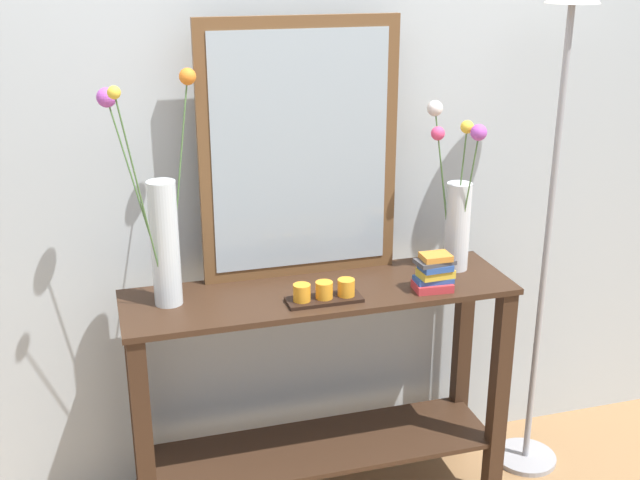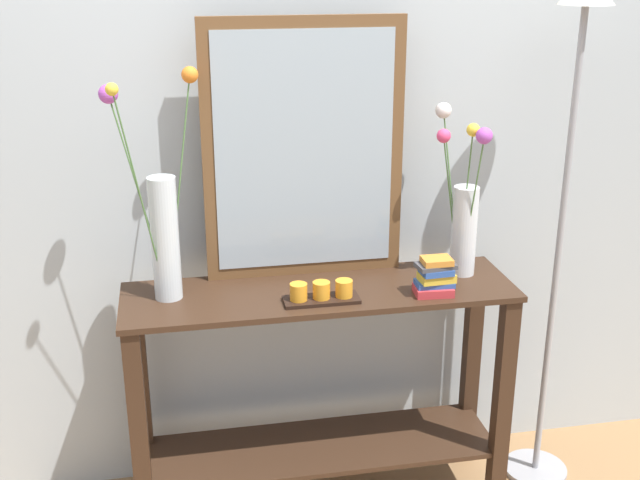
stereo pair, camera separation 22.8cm
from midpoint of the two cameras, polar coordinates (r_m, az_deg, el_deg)
The scene contains 8 objects.
wall_back at distance 2.79m, azimuth 1.16°, elevation 8.56°, with size 6.40×0.08×2.70m, color #B2BCC1.
console_table at distance 2.80m, azimuth 2.37°, elevation -9.84°, with size 1.31×0.38×0.84m.
mirror_leaning at distance 2.65m, azimuth 1.33°, elevation 6.36°, with size 0.67×0.03×0.87m.
tall_vase_left at distance 2.53m, azimuth -8.69°, elevation 1.18°, with size 0.30×0.22×0.73m.
vase_right at distance 2.77m, azimuth 12.56°, elevation 1.86°, with size 0.16×0.24×0.58m.
candle_tray at distance 2.55m, azimuth 2.67°, elevation -3.88°, with size 0.24×0.09×0.07m.
book_stack at distance 2.64m, azimuth 10.71°, elevation -2.67°, with size 0.13×0.09×0.13m.
floor_lamp at distance 2.84m, azimuth 19.59°, elevation 5.42°, with size 0.24×0.24×1.84m.
Camera 2 is at (-0.46, -2.39, 1.90)m, focal length 44.76 mm.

